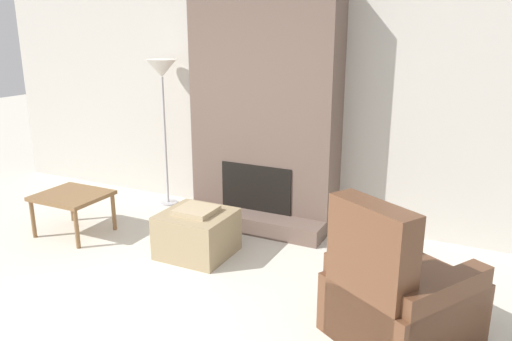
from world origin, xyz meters
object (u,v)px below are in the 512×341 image
(ottoman, at_px, (197,233))
(armchair, at_px, (396,299))
(floor_lamp_left, at_px, (162,77))
(side_table, at_px, (72,199))

(ottoman, bearing_deg, armchair, -15.72)
(ottoman, xyz_separation_m, floor_lamp_left, (-1.14, 1.09, 1.36))
(side_table, distance_m, floor_lamp_left, 1.75)
(ottoman, height_order, floor_lamp_left, floor_lamp_left)
(armchair, distance_m, side_table, 3.49)
(armchair, bearing_deg, side_table, 24.21)
(ottoman, distance_m, floor_lamp_left, 2.08)
(ottoman, relative_size, armchair, 0.55)
(ottoman, relative_size, floor_lamp_left, 0.37)
(ottoman, bearing_deg, floor_lamp_left, 136.12)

